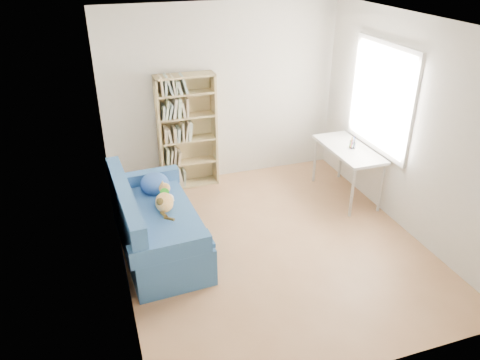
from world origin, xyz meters
name	(u,v)px	position (x,y,z in m)	size (l,w,h in m)	color
ground	(271,244)	(0.00, 0.00, 0.00)	(4.00, 4.00, 0.00)	#9E6E47
room_shell	(283,115)	(0.10, 0.03, 1.64)	(3.54, 4.04, 2.62)	silver
sofa	(155,224)	(-1.34, 0.36, 0.34)	(0.95, 1.84, 0.89)	#244D82
bookshelf	(187,136)	(-0.59, 1.85, 0.78)	(0.84, 0.26, 1.68)	tan
desk	(348,153)	(1.46, 0.80, 0.67)	(0.54, 1.18, 0.75)	white
pen_cup	(353,144)	(1.50, 0.78, 0.81)	(0.09, 0.09, 0.17)	white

